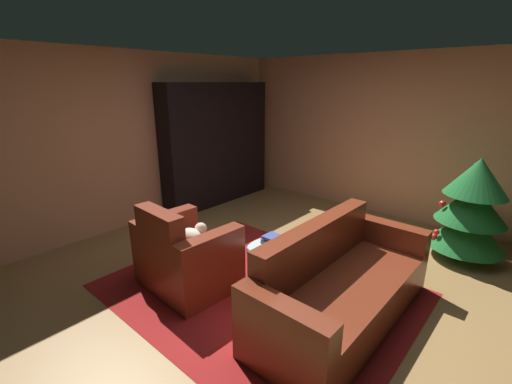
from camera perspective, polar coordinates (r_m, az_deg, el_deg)
The scene contains 11 objects.
ground_plane at distance 3.84m, azimuth 4.90°, elevation -15.10°, with size 6.67×6.67×0.00m, color olive.
wall_back at distance 5.81m, azimuth 22.14°, elevation 8.36°, with size 5.66×0.06×2.52m, color tan.
wall_left at distance 5.43m, azimuth -19.45°, elevation 8.07°, with size 0.06×5.68×2.52m, color tan.
area_rug at distance 3.75m, azimuth 0.45°, elevation -15.90°, with size 2.96×2.38×0.01m, color maroon.
bookshelf_unit at distance 6.18m, azimuth -5.43°, elevation 7.91°, with size 0.35×2.18×2.08m.
armchair_red at distance 3.73m, azimuth -11.66°, elevation -10.57°, with size 0.99×0.81×0.93m.
couch_red at distance 3.33m, azimuth 13.69°, elevation -15.17°, with size 0.84×2.04×0.86m.
coffee_table at distance 3.53m, azimuth 3.36°, elevation -10.31°, with size 0.60×0.60×0.48m.
book_stack_on_table at distance 3.53m, azimuth 2.85°, elevation -8.15°, with size 0.24×0.19×0.12m.
bottle_on_table at distance 3.46m, azimuth 6.16°, elevation -8.38°, with size 0.08×0.08×0.22m.
decorated_tree at distance 4.84m, azimuth 32.17°, elevation -2.27°, with size 0.87×0.87×1.26m.
Camera 1 is at (1.88, -2.63, 2.08)m, focal length 24.11 mm.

